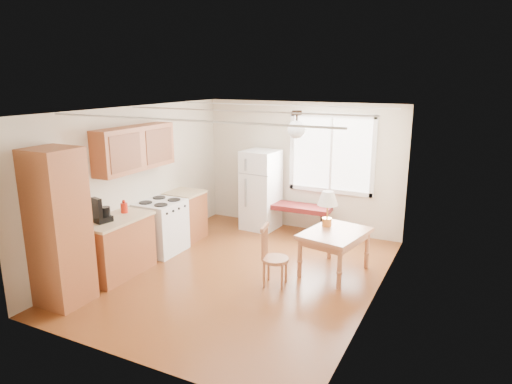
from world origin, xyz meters
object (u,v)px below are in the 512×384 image
Objects in this scene: chair at (270,252)px; refrigerator at (261,190)px; dining_table at (335,238)px; bench at (299,208)px.

refrigerator is at bearing 108.58° from chair.
dining_table is 1.36× the size of chair.
chair is (-0.71, -0.83, -0.06)m from dining_table.
dining_table reaches higher than bench.
chair is at bearing -57.09° from refrigerator.
chair is (0.44, -2.29, 0.00)m from bench.
refrigerator is 0.85m from bench.
chair is at bearing -80.29° from bench.
bench is 1.39× the size of chair.
bench is at bearing 5.69° from refrigerator.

